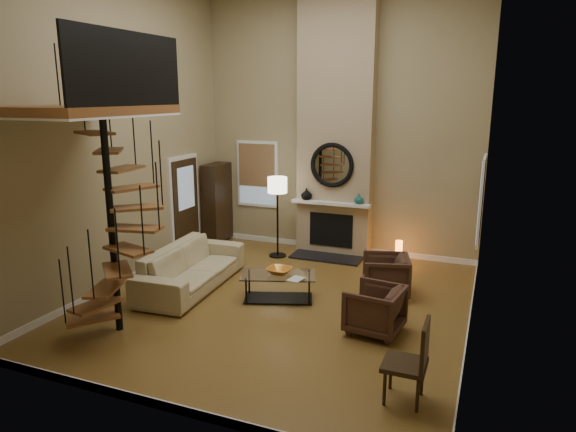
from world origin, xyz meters
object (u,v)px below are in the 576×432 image
at_px(armchair_far, 379,310).
at_px(armchair_near, 390,276).
at_px(hutch, 217,202).
at_px(floor_lamp, 277,191).
at_px(accent_lamp, 399,253).
at_px(coffee_table, 278,284).
at_px(side_chair, 413,359).
at_px(sofa, 191,266).

bearing_deg(armchair_far, armchair_near, -167.29).
relative_size(hutch, floor_lamp, 1.04).
height_order(floor_lamp, accent_lamp, floor_lamp).
relative_size(armchair_far, coffee_table, 0.56).
xyz_separation_m(floor_lamp, accent_lamp, (2.50, 0.40, -1.16)).
xyz_separation_m(armchair_near, side_chair, (0.85, -3.07, 0.17)).
xyz_separation_m(sofa, coffee_table, (1.67, 0.06, -0.11)).
relative_size(armchair_far, side_chair, 0.77).
bearing_deg(side_chair, accent_lamp, 101.85).
relative_size(accent_lamp, side_chair, 0.51).
height_order(armchair_near, floor_lamp, floor_lamp).
distance_m(hutch, accent_lamp, 4.30).
distance_m(sofa, armchair_far, 3.56).
xyz_separation_m(armchair_near, accent_lamp, (-0.15, 1.70, -0.10)).
distance_m(armchair_near, accent_lamp, 1.71).
relative_size(hutch, armchair_near, 2.27).
height_order(sofa, floor_lamp, floor_lamp).
relative_size(hutch, coffee_table, 1.30).
height_order(armchair_far, floor_lamp, floor_lamp).
height_order(sofa, coffee_table, sofa).
bearing_deg(accent_lamp, hutch, 178.53).
bearing_deg(side_chair, coffee_table, 139.57).
xyz_separation_m(hutch, floor_lamp, (1.74, -0.51, 0.46)).
bearing_deg(floor_lamp, accent_lamp, 9.05).
bearing_deg(side_chair, armchair_near, 105.49).
bearing_deg(coffee_table, side_chair, -40.43).
xyz_separation_m(sofa, side_chair, (4.22, -2.12, 0.13)).
height_order(coffee_table, accent_lamp, accent_lamp).
xyz_separation_m(armchair_near, armchair_far, (0.15, -1.51, 0.00)).
bearing_deg(floor_lamp, side_chair, -51.31).
distance_m(armchair_far, side_chair, 1.72).
bearing_deg(hutch, armchair_near, -22.36).
bearing_deg(side_chair, armchair_far, 114.35).
height_order(sofa, armchair_far, sofa).
distance_m(hutch, side_chair, 7.18).
bearing_deg(armchair_near, hutch, -127.90).
height_order(hutch, side_chair, hutch).
bearing_deg(armchair_far, side_chair, 31.55).
bearing_deg(armchair_near, side_chair, -0.05).
distance_m(coffee_table, floor_lamp, 2.65).
distance_m(armchair_far, floor_lamp, 4.11).
relative_size(floor_lamp, side_chair, 1.71).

